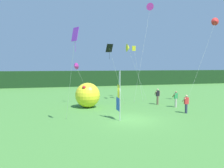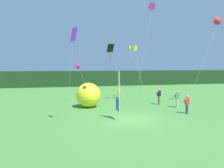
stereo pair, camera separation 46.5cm
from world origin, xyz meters
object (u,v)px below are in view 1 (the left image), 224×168
inflatable_balloon (88,95)px  kite_red_delta_3 (216,22)px  kite_yellow_box_1 (134,49)px  kite_magenta_delta_5 (76,66)px  person_near_banner (186,103)px  person_mid_field (176,99)px  person_far_left (158,96)px  kite_yellow_delta_0 (128,48)px  kite_purple_diamond_4 (75,38)px  banner_flag (119,96)px  kite_black_diamond_2 (110,51)px  kite_magenta_delta_6 (150,7)px

inflatable_balloon → kite_red_delta_3: 15.50m
kite_yellow_box_1 → kite_magenta_delta_5: kite_yellow_box_1 is taller
person_near_banner → person_mid_field: 2.87m
person_mid_field → person_far_left: person_far_left is taller
kite_yellow_delta_0 → kite_magenta_delta_5: kite_yellow_delta_0 is taller
person_near_banner → kite_purple_diamond_4: bearing=-170.4°
person_far_left → inflatable_balloon: size_ratio=0.70×
kite_yellow_box_1 → banner_flag: bearing=-117.0°
kite_black_diamond_2 → inflatable_balloon: bearing=-168.6°
banner_flag → person_near_banner: banner_flag is taller
person_far_left → person_near_banner: bearing=-84.7°
kite_yellow_delta_0 → banner_flag: bearing=-113.3°
person_near_banner → kite_black_diamond_2: 9.20m
kite_red_delta_3 → kite_yellow_box_1: bearing=148.8°
kite_red_delta_3 → kite_magenta_delta_5: 15.63m
kite_red_delta_3 → kite_magenta_delta_6: bearing=146.6°
banner_flag → kite_purple_diamond_4: size_ratio=0.57×
person_far_left → kite_magenta_delta_6: size_ratio=0.15×
person_far_left → kite_black_diamond_2: bearing=171.3°
person_mid_field → kite_magenta_delta_5: 11.06m
person_mid_field → inflatable_balloon: inflatable_balloon is taller
kite_red_delta_3 → person_near_banner: bearing=-148.7°
banner_flag → kite_red_delta_3: size_ratio=0.41×
kite_yellow_delta_0 → kite_black_diamond_2: 3.42m
person_far_left → kite_red_delta_3: kite_red_delta_3 is taller
inflatable_balloon → kite_magenta_delta_5: 3.83m
kite_purple_diamond_4 → kite_magenta_delta_6: bearing=42.8°
person_far_left → kite_yellow_box_1: 6.33m
person_mid_field → kite_black_diamond_2: (-6.18, 2.68, 4.88)m
kite_black_diamond_2 → kite_purple_diamond_4: (-4.29, -7.15, 0.28)m
kite_yellow_box_1 → kite_purple_diamond_4: (-7.80, -9.50, -0.15)m
person_far_left → banner_flag: bearing=-137.5°
kite_purple_diamond_4 → kite_magenta_delta_6: size_ratio=0.60×
inflatable_balloon → kite_yellow_delta_0: size_ratio=0.37×
person_mid_field → kite_black_diamond_2: 8.32m
kite_yellow_delta_0 → inflatable_balloon: bearing=-153.8°
banner_flag → kite_red_delta_3: bearing=19.1°
kite_magenta_delta_5 → person_mid_field: bearing=-25.4°
inflatable_balloon → kite_red_delta_3: (13.42, -1.69, 7.58)m
kite_yellow_box_1 → kite_red_delta_3: kite_red_delta_3 is taller
banner_flag → kite_yellow_box_1: kite_yellow_box_1 is taller
banner_flag → person_far_left: banner_flag is taller
kite_black_diamond_2 → kite_magenta_delta_5: (-3.37, 1.86, -1.63)m
banner_flag → kite_red_delta_3: (11.87, 4.11, 7.00)m
banner_flag → person_mid_field: bearing=27.0°
person_near_banner → kite_magenta_delta_6: kite_magenta_delta_6 is taller
kite_yellow_box_1 → kite_black_diamond_2: size_ratio=1.02×
kite_yellow_box_1 → kite_purple_diamond_4: bearing=-129.4°
kite_yellow_delta_0 → kite_yellow_box_1: 0.87m
inflatable_balloon → kite_magenta_delta_6: 12.48m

